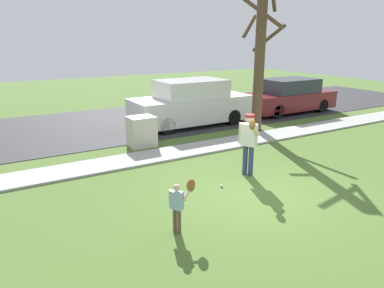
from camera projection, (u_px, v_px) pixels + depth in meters
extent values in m
plane|color=#4C6B2D|center=(182.00, 153.00, 11.41)|extent=(48.00, 48.00, 0.00)
cube|color=#A3A39E|center=(180.00, 151.00, 11.49)|extent=(36.00, 1.20, 0.06)
cube|color=#2D2D30|center=(126.00, 122.00, 15.63)|extent=(36.00, 6.80, 0.02)
cylinder|color=navy|center=(251.00, 161.00, 9.45)|extent=(0.13, 0.13, 0.83)
cylinder|color=navy|center=(245.00, 160.00, 9.53)|extent=(0.13, 0.13, 0.83)
cube|color=silver|center=(249.00, 135.00, 9.29)|extent=(0.39, 0.46, 0.59)
sphere|color=beige|center=(250.00, 119.00, 9.17)|extent=(0.22, 0.22, 0.22)
cylinder|color=maroon|center=(250.00, 116.00, 9.14)|extent=(0.24, 0.24, 0.07)
cylinder|color=beige|center=(255.00, 130.00, 8.90)|extent=(0.49, 0.33, 0.40)
ellipsoid|color=brown|center=(252.00, 125.00, 8.69)|extent=(0.26, 0.23, 0.26)
cylinder|color=beige|center=(240.00, 133.00, 9.40)|extent=(0.10, 0.10, 0.55)
cylinder|color=brown|center=(175.00, 220.00, 6.73)|extent=(0.08, 0.08, 0.49)
cylinder|color=brown|center=(179.00, 221.00, 6.69)|extent=(0.08, 0.08, 0.49)
cube|color=#8CADC6|center=(177.00, 200.00, 6.59)|extent=(0.23, 0.27, 0.35)
sphere|color=beige|center=(177.00, 188.00, 6.52)|extent=(0.13, 0.13, 0.13)
cylinder|color=beige|center=(170.00, 198.00, 6.66)|extent=(0.06, 0.06, 0.33)
cylinder|color=beige|center=(188.00, 193.00, 6.60)|extent=(0.29, 0.20, 0.24)
ellipsoid|color=brown|center=(191.00, 185.00, 6.67)|extent=(0.26, 0.23, 0.26)
sphere|color=white|center=(221.00, 186.00, 8.82)|extent=(0.07, 0.07, 0.07)
cube|color=beige|center=(142.00, 132.00, 12.01)|extent=(0.86, 0.72, 1.02)
cylinder|color=brown|center=(259.00, 61.00, 13.41)|extent=(0.39, 0.39, 5.41)
cylinder|color=brown|center=(269.00, 38.00, 13.57)|extent=(0.54, 1.37, 1.03)
cylinder|color=brown|center=(250.00, 26.00, 13.26)|extent=(1.06, 0.69, 0.86)
cylinder|color=brown|center=(262.00, 12.00, 12.33)|extent=(1.26, 1.12, 1.14)
cylinder|color=brown|center=(274.00, 0.00, 12.67)|extent=(0.84, 0.73, 0.74)
cube|color=silver|center=(191.00, 109.00, 14.88)|extent=(5.00, 1.95, 1.00)
cube|color=silver|center=(191.00, 88.00, 14.63)|extent=(2.75, 1.79, 0.70)
cylinder|color=black|center=(167.00, 126.00, 13.52)|extent=(0.64, 0.22, 0.64)
cylinder|color=black|center=(149.00, 117.00, 14.95)|extent=(0.64, 0.22, 0.64)
cylinder|color=black|center=(233.00, 117.00, 15.01)|extent=(0.64, 0.22, 0.64)
cylinder|color=black|center=(211.00, 110.00, 16.44)|extent=(0.64, 0.22, 0.64)
cube|color=maroon|center=(288.00, 100.00, 17.48)|extent=(4.70, 1.90, 0.80)
cube|color=#2D333D|center=(289.00, 85.00, 17.27)|extent=(2.59, 1.75, 0.65)
cylinder|color=black|center=(278.00, 111.00, 16.15)|extent=(0.64, 0.22, 0.64)
cylinder|color=black|center=(254.00, 106.00, 17.55)|extent=(0.64, 0.22, 0.64)
cylinder|color=black|center=(322.00, 105.00, 17.56)|extent=(0.64, 0.22, 0.64)
cylinder|color=black|center=(297.00, 100.00, 18.95)|extent=(0.64, 0.22, 0.64)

